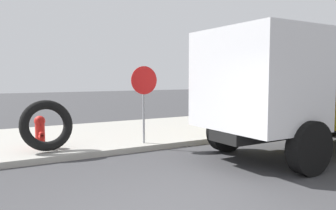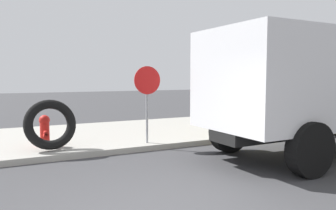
{
  "view_description": "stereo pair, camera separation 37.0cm",
  "coord_description": "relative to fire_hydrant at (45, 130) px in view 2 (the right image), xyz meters",
  "views": [
    {
      "loc": [
        -2.04,
        -3.76,
        1.96
      ],
      "look_at": [
        1.6,
        2.59,
        1.34
      ],
      "focal_mm": 35.58,
      "sensor_mm": 36.0,
      "label": 1
    },
    {
      "loc": [
        -1.71,
        -3.93,
        1.96
      ],
      "look_at": [
        1.6,
        2.59,
        1.34
      ],
      "focal_mm": 35.58,
      "sensor_mm": 36.0,
      "label": 2
    }
  ],
  "objects": [
    {
      "name": "dump_truck_yellow",
      "position": [
        6.42,
        -3.39,
        1.03
      ],
      "size": [
        7.05,
        2.91,
        3.0
      ],
      "color": "gold",
      "rests_on": "ground"
    },
    {
      "name": "stop_sign",
      "position": [
        2.56,
        -0.81,
        1.02
      ],
      "size": [
        0.76,
        0.08,
        2.1
      ],
      "color": "gray",
      "rests_on": "sidewalk_curb"
    },
    {
      "name": "loose_tire",
      "position": [
        0.08,
        -0.52,
        0.2
      ],
      "size": [
        1.26,
        0.55,
        1.27
      ],
      "primitive_type": "torus",
      "rotation": [
        1.32,
        0.0,
        0.01
      ],
      "color": "black",
      "rests_on": "sidewalk_curb"
    },
    {
      "name": "fire_hydrant",
      "position": [
        0.0,
        0.0,
        0.0
      ],
      "size": [
        0.27,
        0.62,
        0.82
      ],
      "color": "red",
      "rests_on": "sidewalk_curb"
    },
    {
      "name": "sidewalk_curb",
      "position": [
        0.7,
        1.32,
        -0.51
      ],
      "size": [
        36.0,
        5.0,
        0.15
      ],
      "primitive_type": "cube",
      "color": "#99968E",
      "rests_on": "ground"
    }
  ]
}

